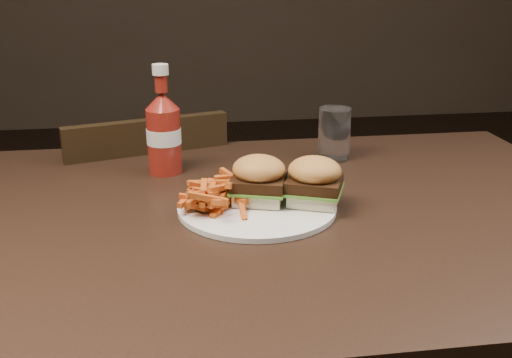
{
  "coord_description": "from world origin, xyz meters",
  "views": [
    {
      "loc": [
        -0.15,
        -0.89,
        1.13
      ],
      "look_at": [
        -0.02,
        0.01,
        0.8
      ],
      "focal_mm": 42.0,
      "sensor_mm": 36.0,
      "label": 1
    }
  ],
  "objects": [
    {
      "name": "dining_table",
      "position": [
        0.0,
        0.0,
        0.73
      ],
      "size": [
        1.2,
        0.8,
        0.04
      ],
      "primitive_type": "cube",
      "color": "black",
      "rests_on": "ground"
    },
    {
      "name": "plate",
      "position": [
        -0.02,
        -0.0,
        0.76
      ],
      "size": [
        0.26,
        0.26,
        0.01
      ],
      "primitive_type": "cylinder",
      "color": "white",
      "rests_on": "dining_table"
    },
    {
      "name": "sandwich_half_b",
      "position": [
        0.07,
        -0.01,
        0.77
      ],
      "size": [
        0.1,
        0.1,
        0.02
      ],
      "primitive_type": "cube",
      "rotation": [
        0.0,
        0.0,
        -0.39
      ],
      "color": "beige",
      "rests_on": "plate"
    },
    {
      "name": "fries_pile",
      "position": [
        -0.08,
        0.0,
        0.78
      ],
      "size": [
        0.16,
        0.16,
        0.05
      ],
      "primitive_type": null,
      "rotation": [
        0.0,
        0.0,
        -0.38
      ],
      "color": "#CB6920",
      "rests_on": "plate"
    },
    {
      "name": "chair_far",
      "position": [
        -0.25,
        0.5,
        0.43
      ],
      "size": [
        0.45,
        0.45,
        0.03
      ],
      "primitive_type": "cube",
      "rotation": [
        0.0,
        0.0,
        3.42
      ],
      "color": "black",
      "rests_on": "ground"
    },
    {
      "name": "sandwich_half_a",
      "position": [
        -0.01,
        0.01,
        0.77
      ],
      "size": [
        0.1,
        0.09,
        0.02
      ],
      "primitive_type": "cube",
      "rotation": [
        0.0,
        0.0,
        -0.31
      ],
      "color": "beige",
      "rests_on": "plate"
    },
    {
      "name": "ketchup_bottle",
      "position": [
        -0.17,
        0.21,
        0.81
      ],
      "size": [
        0.07,
        0.07,
        0.13
      ],
      "primitive_type": "cylinder",
      "rotation": [
        0.0,
        0.0,
        -0.02
      ],
      "color": "maroon",
      "rests_on": "dining_table"
    },
    {
      "name": "tumbler",
      "position": [
        0.18,
        0.24,
        0.81
      ],
      "size": [
        0.08,
        0.08,
        0.1
      ],
      "primitive_type": "cylinder",
      "rotation": [
        0.0,
        0.0,
        0.31
      ],
      "color": "white",
      "rests_on": "dining_table"
    }
  ]
}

